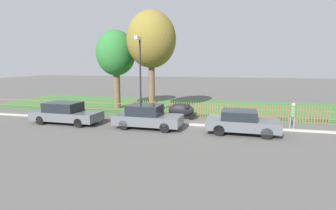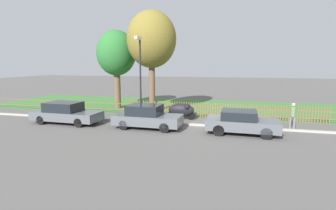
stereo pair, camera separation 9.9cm
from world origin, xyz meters
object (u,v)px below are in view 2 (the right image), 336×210
object	(u,v)px
parked_car_silver_hatchback	(66,113)
street_lamp	(140,69)
covered_motorcycle	(182,110)
tree_nearest_kerb	(116,54)
parked_car_navy_estate	(241,122)
parked_car_black_saloon	(147,117)
pedestrian_near_fence	(293,114)
tree_behind_motorcycle	(152,40)

from	to	relation	value
parked_car_silver_hatchback	street_lamp	xyz separation A→B (m)	(4.45, 1.76, 2.80)
covered_motorcycle	tree_nearest_kerb	xyz separation A→B (m)	(-6.33, 3.33, 3.96)
parked_car_silver_hatchback	parked_car_navy_estate	xyz separation A→B (m)	(10.90, 0.13, -0.02)
parked_car_black_saloon	pedestrian_near_fence	distance (m)	8.57
tree_behind_motorcycle	street_lamp	bearing A→B (deg)	-85.47
parked_car_silver_hatchback	pedestrian_near_fence	xyz separation A→B (m)	(13.84, 1.94, 0.20)
parked_car_silver_hatchback	covered_motorcycle	world-z (taller)	parked_car_silver_hatchback
pedestrian_near_fence	covered_motorcycle	bearing A→B (deg)	-167.09
covered_motorcycle	pedestrian_near_fence	world-z (taller)	pedestrian_near_fence
covered_motorcycle	street_lamp	world-z (taller)	street_lamp
parked_car_navy_estate	parked_car_black_saloon	bearing A→B (deg)	-177.44
street_lamp	parked_car_silver_hatchback	bearing A→B (deg)	-158.40
parked_car_black_saloon	pedestrian_near_fence	size ratio (longest dim) A/B	2.61
covered_motorcycle	parked_car_navy_estate	bearing A→B (deg)	-38.82
parked_car_black_saloon	tree_nearest_kerb	size ratio (longest dim) A/B	0.61
covered_motorcycle	tree_nearest_kerb	world-z (taller)	tree_nearest_kerb
parked_car_navy_estate	tree_behind_motorcycle	bearing A→B (deg)	144.62
pedestrian_near_fence	street_lamp	world-z (taller)	street_lamp
pedestrian_near_fence	tree_nearest_kerb	bearing A→B (deg)	-176.80
covered_motorcycle	street_lamp	size ratio (longest dim) A/B	0.35
parked_car_navy_estate	street_lamp	world-z (taller)	street_lamp
covered_motorcycle	tree_nearest_kerb	size ratio (longest dim) A/B	0.29
tree_nearest_kerb	street_lamp	xyz separation A→B (m)	(3.75, -4.55, -1.15)
parked_car_black_saloon	parked_car_navy_estate	size ratio (longest dim) A/B	1.03
parked_car_silver_hatchback	street_lamp	world-z (taller)	street_lamp
parked_car_silver_hatchback	parked_car_black_saloon	bearing A→B (deg)	2.25
parked_car_silver_hatchback	covered_motorcycle	distance (m)	7.63
street_lamp	parked_car_black_saloon	bearing A→B (deg)	-58.87
street_lamp	pedestrian_near_fence	bearing A→B (deg)	1.07
tree_behind_motorcycle	parked_car_silver_hatchback	bearing A→B (deg)	-128.73
parked_car_navy_estate	tree_nearest_kerb	world-z (taller)	tree_nearest_kerb
parked_car_black_saloon	parked_car_silver_hatchback	bearing A→B (deg)	-178.39
tree_behind_motorcycle	street_lamp	world-z (taller)	tree_behind_motorcycle
pedestrian_near_fence	street_lamp	bearing A→B (deg)	-157.32
parked_car_black_saloon	street_lamp	bearing A→B (deg)	122.28
tree_behind_motorcycle	pedestrian_near_fence	distance (m)	11.25
tree_behind_motorcycle	parked_car_black_saloon	bearing A→B (deg)	-75.77
parked_car_silver_hatchback	pedestrian_near_fence	distance (m)	13.98
parked_car_silver_hatchback	tree_behind_motorcycle	xyz separation A→B (m)	(4.17, 5.20, 4.92)
parked_car_black_saloon	tree_nearest_kerb	distance (m)	8.82
parked_car_navy_estate	tree_behind_motorcycle	world-z (taller)	tree_behind_motorcycle
parked_car_navy_estate	tree_behind_motorcycle	xyz separation A→B (m)	(-6.73, 5.07, 4.94)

